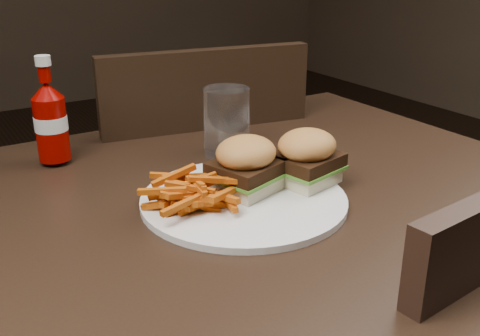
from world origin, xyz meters
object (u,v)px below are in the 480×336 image
dining_table (183,219)px  tumbler (227,124)px  plate (244,200)px  ketchup_bottle (52,129)px  chair_far (184,226)px

dining_table → tumbler: 0.23m
plate → ketchup_bottle: (-0.19, 0.30, 0.06)m
dining_table → plate: (0.08, -0.03, 0.03)m
chair_far → ketchup_bottle: 0.56m
chair_far → tumbler: tumbler is taller
chair_far → plate: 0.65m
dining_table → chair_far: size_ratio=2.70×
chair_far → ketchup_bottle: ketchup_bottle is taller
plate → tumbler: 0.21m
plate → dining_table: bearing=156.6°
tumbler → ketchup_bottle: bearing=156.8°
dining_table → ketchup_bottle: (-0.11, 0.26, 0.08)m
chair_far → dining_table: bearing=73.9°
plate → tumbler: (0.08, 0.18, 0.05)m
dining_table → plate: plate is taller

